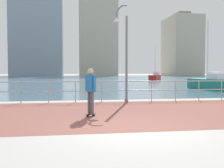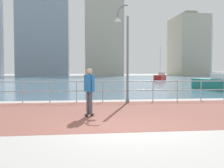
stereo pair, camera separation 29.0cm
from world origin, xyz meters
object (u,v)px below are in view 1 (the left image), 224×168
sailboat_red (155,77)px  sailboat_teal (208,83)px  lamppost (124,49)px  skateboarder (91,88)px

sailboat_red → sailboat_teal: 26.37m
sailboat_red → sailboat_teal: (-3.30, -26.16, 0.00)m
lamppost → sailboat_teal: bearing=43.4°
skateboarder → sailboat_teal: sailboat_teal is taller
sailboat_red → lamppost: bearing=-110.2°
skateboarder → sailboat_teal: bearing=48.4°
sailboat_red → sailboat_teal: bearing=-97.2°
lamppost → skateboarder: size_ratio=2.90×
lamppost → sailboat_red: (12.98, 35.32, -2.24)m
lamppost → sailboat_teal: (9.68, 9.16, -2.23)m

